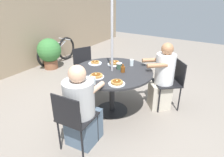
{
  "coord_description": "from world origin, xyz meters",
  "views": [
    {
      "loc": [
        -2.55,
        -1.58,
        1.99
      ],
      "look_at": [
        0.0,
        0.0,
        0.62
      ],
      "focal_mm": 32.0,
      "sensor_mm": 36.0,
      "label": 1
    }
  ],
  "objects": [
    {
      "name": "patio_table",
      "position": [
        0.0,
        0.0,
        0.66
      ],
      "size": [
        1.32,
        1.32,
        0.76
      ],
      "color": "#28282B",
      "rests_on": "ground"
    },
    {
      "name": "umbrella_pole",
      "position": [
        0.0,
        0.0,
        1.14
      ],
      "size": [
        0.04,
        0.04,
        2.29
      ],
      "primitive_type": "cylinder",
      "color": "#ADADB2",
      "rests_on": "ground"
    },
    {
      "name": "coffee_cup",
      "position": [
        0.13,
        -0.06,
        0.81
      ],
      "size": [
        0.09,
        0.09,
        0.1
      ],
      "color": "#33513D",
      "rests_on": "patio_table"
    },
    {
      "name": "diner_east",
      "position": [
        0.57,
        -0.67,
        0.55
      ],
      "size": [
        0.56,
        0.58,
        1.19
      ],
      "rotation": [
        0.0,
        0.0,
        0.7
      ],
      "color": "beige",
      "rests_on": "ground"
    },
    {
      "name": "drinking_glass_b",
      "position": [
        0.37,
        -0.17,
        0.81
      ],
      "size": [
        0.07,
        0.07,
        0.11
      ],
      "primitive_type": "cylinder",
      "color": "silver",
      "rests_on": "patio_table"
    },
    {
      "name": "potted_shrub",
      "position": [
        0.87,
        2.47,
        0.46
      ],
      "size": [
        0.62,
        0.62,
        0.81
      ],
      "color": "brown",
      "rests_on": "ground"
    },
    {
      "name": "pancake_plate_b",
      "position": [
        0.12,
        0.42,
        0.78
      ],
      "size": [
        0.23,
        0.23,
        0.05
      ],
      "color": "white",
      "rests_on": "patio_table"
    },
    {
      "name": "patio_chair_east",
      "position": [
        0.68,
        -0.8,
        0.51
      ],
      "size": [
        0.6,
        0.6,
        0.87
      ],
      "rotation": [
        0.0,
        0.0,
        0.7
      ],
      "color": "black",
      "rests_on": "ground"
    },
    {
      "name": "patio_chair_north",
      "position": [
        -1.04,
        -0.08,
        0.51
      ],
      "size": [
        0.46,
        0.46,
        0.87
      ],
      "rotation": [
        0.0,
        0.0,
        -1.5
      ],
      "color": "black",
      "rests_on": "ground"
    },
    {
      "name": "bicycle",
      "position": [
        1.27,
        2.61,
        0.35
      ],
      "size": [
        1.41,
        0.44,
        0.69
      ],
      "rotation": [
        0.0,
        0.0,
        0.01
      ],
      "color": "black",
      "rests_on": "ground"
    },
    {
      "name": "ground_plane",
      "position": [
        0.0,
        0.0,
        0.0
      ],
      "size": [
        12.0,
        12.0,
        0.0
      ],
      "primitive_type": "plane",
      "color": "gray"
    },
    {
      "name": "pancake_plate_d",
      "position": [
        -0.39,
        -0.32,
        0.78
      ],
      "size": [
        0.23,
        0.23,
        0.06
      ],
      "color": "white",
      "rests_on": "patio_table"
    },
    {
      "name": "diner_north",
      "position": [
        -0.87,
        -0.07,
        0.52
      ],
      "size": [
        0.53,
        0.42,
        1.16
      ],
      "rotation": [
        0.0,
        0.0,
        -1.5
      ],
      "color": "slate",
      "rests_on": "ground"
    },
    {
      "name": "pancake_plate_a",
      "position": [
        0.26,
        0.11,
        0.78
      ],
      "size": [
        0.23,
        0.23,
        0.07
      ],
      "color": "white",
      "rests_on": "patio_table"
    },
    {
      "name": "back_fence",
      "position": [
        0.0,
        2.93,
        0.88
      ],
      "size": [
        10.0,
        0.06,
        1.76
      ],
      "primitive_type": "cube",
      "color": "gray",
      "rests_on": "ground"
    },
    {
      "name": "patio_chair_south",
      "position": [
        0.46,
        0.94,
        0.51
      ],
      "size": [
        0.57,
        0.57,
        0.87
      ],
      "rotation": [
        0.0,
        0.0,
        -3.6
      ],
      "color": "black",
      "rests_on": "ground"
    },
    {
      "name": "pancake_plate_c",
      "position": [
        -0.34,
        0.07,
        0.78
      ],
      "size": [
        0.23,
        0.23,
        0.06
      ],
      "color": "white",
      "rests_on": "patio_table"
    },
    {
      "name": "syrup_bottle",
      "position": [
        0.04,
        -0.18,
        0.81
      ],
      "size": [
        0.09,
        0.07,
        0.13
      ],
      "color": "brown",
      "rests_on": "patio_table"
    },
    {
      "name": "drinking_glass_a",
      "position": [
        -0.56,
        -0.04,
        0.82
      ],
      "size": [
        0.07,
        0.07,
        0.11
      ],
      "primitive_type": "cylinder",
      "color": "silver",
      "rests_on": "patio_table"
    }
  ]
}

